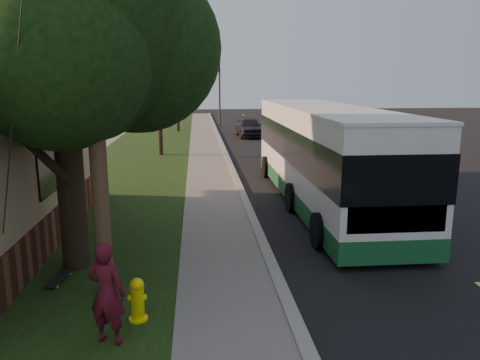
# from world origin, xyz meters

# --- Properties ---
(ground) EXTENTS (120.00, 120.00, 0.00)m
(ground) POSITION_xyz_m (0.00, 0.00, 0.00)
(ground) COLOR black
(ground) RESTS_ON ground
(road) EXTENTS (8.00, 80.00, 0.01)m
(road) POSITION_xyz_m (4.00, 10.00, 0.01)
(road) COLOR black
(road) RESTS_ON ground
(curb) EXTENTS (0.25, 80.00, 0.12)m
(curb) POSITION_xyz_m (0.00, 10.00, 0.06)
(curb) COLOR gray
(curb) RESTS_ON ground
(sidewalk) EXTENTS (2.00, 80.00, 0.08)m
(sidewalk) POSITION_xyz_m (-1.00, 10.00, 0.04)
(sidewalk) COLOR slate
(sidewalk) RESTS_ON ground
(grass_verge) EXTENTS (5.00, 80.00, 0.07)m
(grass_verge) POSITION_xyz_m (-4.50, 10.00, 0.04)
(grass_verge) COLOR black
(grass_verge) RESTS_ON ground
(fire_hydrant) EXTENTS (0.32, 0.32, 0.74)m
(fire_hydrant) POSITION_xyz_m (-2.60, 0.00, 0.43)
(fire_hydrant) COLOR #FAEA0D
(fire_hydrant) RESTS_ON grass_verge
(utility_pole) EXTENTS (2.86, 3.21, 9.07)m
(utility_pole) POSITION_xyz_m (-3.31, 0.99, 4.63)
(utility_pole) COLOR #473321
(utility_pole) RESTS_ON ground
(leafy_tree) EXTENTS (6.30, 6.00, 7.80)m
(leafy_tree) POSITION_xyz_m (-4.17, 2.65, 5.17)
(leafy_tree) COLOR black
(leafy_tree) RESTS_ON grass_verge
(bare_tree_near) EXTENTS (1.38, 1.21, 4.31)m
(bare_tree_near) POSITION_xyz_m (-3.50, 18.00, 2.15)
(bare_tree_near) COLOR black
(bare_tree_near) RESTS_ON grass_verge
(bare_tree_far) EXTENTS (1.38, 1.21, 4.03)m
(bare_tree_far) POSITION_xyz_m (-3.00, 30.00, 2.00)
(bare_tree_far) COLOR black
(bare_tree_far) RESTS_ON grass_verge
(traffic_signal) EXTENTS (0.18, 0.22, 5.50)m
(traffic_signal) POSITION_xyz_m (0.50, 34.00, 3.16)
(traffic_signal) COLOR #2D2D30
(traffic_signal) RESTS_ON ground
(transit_bus) EXTENTS (2.70, 11.71, 3.17)m
(transit_bus) POSITION_xyz_m (2.54, 7.49, 1.69)
(transit_bus) COLOR silver
(transit_bus) RESTS_ON ground
(skateboarder) EXTENTS (0.68, 0.55, 1.60)m
(skateboarder) POSITION_xyz_m (-2.96, -0.64, 0.87)
(skateboarder) COLOR #490E1B
(skateboarder) RESTS_ON grass_verge
(skateboard_main) EXTENTS (0.34, 0.91, 0.08)m
(skateboard_main) POSITION_xyz_m (-4.35, 1.70, 0.13)
(skateboard_main) COLOR black
(skateboard_main) RESTS_ON grass_verge
(distant_car) EXTENTS (1.83, 4.21, 1.41)m
(distant_car) POSITION_xyz_m (2.23, 26.29, 0.71)
(distant_car) COLOR black
(distant_car) RESTS_ON ground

